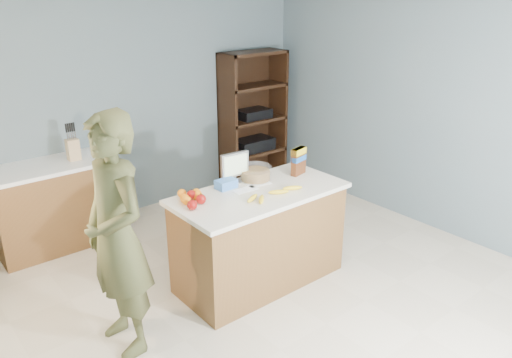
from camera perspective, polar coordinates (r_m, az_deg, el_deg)
floor at (r=4.60m, az=2.84°, el=-12.96°), size 4.50×5.00×0.02m
walls at (r=3.92m, az=3.28°, el=7.49°), size 4.52×5.02×2.51m
counter_peninsula at (r=4.57m, az=0.40°, el=-7.02°), size 1.56×0.76×0.90m
back_cabinet at (r=5.60m, az=-22.05°, el=-2.77°), size 1.24×0.62×0.90m
shelving_unit at (r=6.82m, az=-0.59°, el=6.60°), size 0.90×0.40×1.80m
person at (r=3.70m, az=-15.64°, el=-6.37°), size 0.46×0.68×1.83m
knife_block at (r=5.46m, az=-20.19°, el=3.26°), size 0.12×0.10×0.31m
envelopes at (r=4.46m, az=-0.43°, el=-0.90°), size 0.41×0.17×0.00m
bananas at (r=4.26m, az=1.79°, el=-1.74°), size 0.60×0.20×0.04m
apples at (r=4.12m, az=-7.00°, el=-2.36°), size 0.20×0.26×0.08m
oranges at (r=4.21m, az=-7.56°, el=-1.93°), size 0.22×0.22×0.08m
blue_carton at (r=4.43m, az=-3.44°, el=-0.57°), size 0.18×0.13×0.08m
salad_bowl at (r=4.61m, az=-0.08°, el=0.63°), size 0.30×0.30×0.13m
tv at (r=4.52m, az=-2.44°, el=1.51°), size 0.28×0.12×0.28m
cereal_box at (r=4.73m, az=4.89°, el=2.27°), size 0.18×0.10×0.26m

